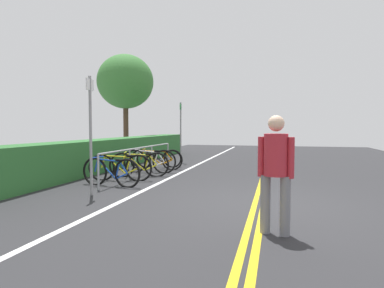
% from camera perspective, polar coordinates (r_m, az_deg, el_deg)
% --- Properties ---
extents(ground_plane, '(38.71, 13.37, 0.05)m').
position_cam_1_polar(ground_plane, '(6.33, 11.73, -10.67)').
color(ground_plane, '#2B2B2D').
extents(centre_line_yellow_inner, '(34.84, 0.10, 0.00)m').
position_cam_1_polar(centre_line_yellow_inner, '(6.32, 12.47, -10.45)').
color(centre_line_yellow_inner, gold).
rests_on(centre_line_yellow_inner, ground_plane).
extents(centre_line_yellow_outer, '(34.84, 0.10, 0.00)m').
position_cam_1_polar(centre_line_yellow_outer, '(6.33, 10.99, -10.41)').
color(centre_line_yellow_outer, gold).
rests_on(centre_line_yellow_outer, ground_plane).
extents(bike_lane_stripe_white, '(34.84, 0.12, 0.00)m').
position_cam_1_polar(bike_lane_stripe_white, '(6.97, -10.86, -9.16)').
color(bike_lane_stripe_white, white).
rests_on(bike_lane_stripe_white, ground_plane).
extents(bike_rack, '(5.02, 0.05, 0.86)m').
position_cam_1_polar(bike_rack, '(10.00, -8.90, -1.74)').
color(bike_rack, '#9EA0A5').
rests_on(bike_rack, ground_plane).
extents(bicycle_0, '(0.46, 1.68, 0.75)m').
position_cam_1_polar(bicycle_0, '(8.27, -14.14, -4.81)').
color(bicycle_0, black).
rests_on(bicycle_0, ground_plane).
extents(bicycle_1, '(0.47, 1.77, 0.77)m').
position_cam_1_polar(bicycle_1, '(9.05, -12.57, -4.06)').
color(bicycle_1, black).
rests_on(bicycle_1, ground_plane).
extents(bicycle_2, '(0.68, 1.67, 0.77)m').
position_cam_1_polar(bicycle_2, '(9.62, -9.27, -3.62)').
color(bicycle_2, black).
rests_on(bicycle_2, ground_plane).
extents(bicycle_3, '(0.46, 1.74, 0.79)m').
position_cam_1_polar(bicycle_3, '(10.43, -7.52, -3.01)').
color(bicycle_3, black).
rests_on(bicycle_3, ground_plane).
extents(bicycle_4, '(0.55, 1.78, 0.74)m').
position_cam_1_polar(bicycle_4, '(11.14, -6.28, -2.74)').
color(bicycle_4, black).
rests_on(bicycle_4, ground_plane).
extents(bicycle_5, '(0.55, 1.61, 0.68)m').
position_cam_1_polar(bicycle_5, '(11.85, -5.81, -2.55)').
color(bicycle_5, black).
rests_on(bicycle_5, ground_plane).
extents(pedestrian, '(0.32, 0.48, 1.63)m').
position_cam_1_polar(pedestrian, '(4.53, 14.54, -3.89)').
color(pedestrian, slate).
rests_on(pedestrian, ground_plane).
extents(sign_post_near, '(0.36, 0.09, 2.55)m').
position_cam_1_polar(sign_post_near, '(7.22, -17.48, 3.26)').
color(sign_post_near, gray).
rests_on(sign_post_near, ground_plane).
extents(sign_post_far, '(0.36, 0.09, 2.47)m').
position_cam_1_polar(sign_post_far, '(13.25, -2.01, 3.07)').
color(sign_post_far, gray).
rests_on(sign_post_far, ground_plane).
extents(hedge_backdrop, '(13.97, 1.01, 1.04)m').
position_cam_1_polar(hedge_backdrop, '(12.15, -13.95, -1.53)').
color(hedge_backdrop, '#2D6B30').
rests_on(hedge_backdrop, ground_plane).
extents(tree_mid, '(3.02, 3.02, 5.37)m').
position_cam_1_polar(tree_mid, '(18.18, -11.67, 10.67)').
color(tree_mid, '#473323').
rests_on(tree_mid, ground_plane).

